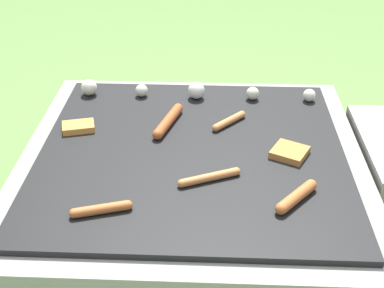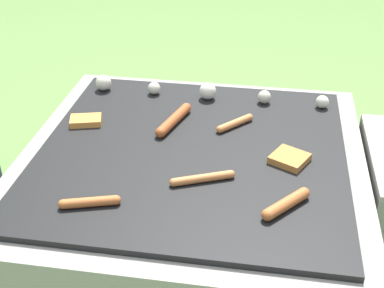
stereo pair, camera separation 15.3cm
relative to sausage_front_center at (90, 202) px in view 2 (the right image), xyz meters
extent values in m
plane|color=#608442|center=(0.21, 0.30, -0.46)|extent=(14.00, 14.00, 0.00)
cube|color=gray|center=(0.21, 0.30, -0.25)|extent=(0.99, 0.99, 0.43)
cube|color=black|center=(0.21, 0.30, -0.02)|extent=(0.87, 0.87, 0.02)
cylinder|color=#C6753D|center=(0.26, 0.15, 0.00)|extent=(0.15, 0.08, 0.02)
sphere|color=#C6753D|center=(0.19, 0.12, 0.00)|extent=(0.02, 0.02, 0.02)
sphere|color=#C6753D|center=(0.33, 0.18, 0.00)|extent=(0.02, 0.02, 0.02)
cylinder|color=#C6753D|center=(0.32, 0.45, 0.00)|extent=(0.10, 0.11, 0.02)
sphere|color=#C6753D|center=(0.27, 0.41, 0.00)|extent=(0.02, 0.02, 0.02)
sphere|color=#C6753D|center=(0.36, 0.50, 0.00)|extent=(0.02, 0.02, 0.02)
cylinder|color=#A34C23|center=(0.13, 0.44, 0.00)|extent=(0.08, 0.18, 0.03)
sphere|color=#A34C23|center=(0.10, 0.35, 0.00)|extent=(0.03, 0.03, 0.03)
sphere|color=#A34C23|center=(0.15, 0.52, 0.00)|extent=(0.03, 0.03, 0.03)
cylinder|color=#B7602D|center=(0.00, 0.00, 0.00)|extent=(0.13, 0.06, 0.02)
sphere|color=#B7602D|center=(-0.06, -0.02, 0.00)|extent=(0.02, 0.02, 0.02)
sphere|color=#B7602D|center=(0.06, 0.02, 0.00)|extent=(0.02, 0.02, 0.02)
cylinder|color=#B7602D|center=(0.48, 0.07, 0.00)|extent=(0.11, 0.12, 0.03)
sphere|color=#B7602D|center=(0.52, 0.12, 0.00)|extent=(0.03, 0.03, 0.03)
sphere|color=#B7602D|center=(0.43, 0.02, 0.00)|extent=(0.03, 0.03, 0.03)
cube|color=#D18438|center=(-0.15, 0.40, 0.00)|extent=(0.11, 0.09, 0.02)
cube|color=#B27033|center=(0.48, 0.28, 0.00)|extent=(0.12, 0.12, 0.02)
sphere|color=beige|center=(-0.16, 0.64, 0.02)|extent=(0.05, 0.05, 0.05)
sphere|color=beige|center=(0.02, 0.64, 0.01)|extent=(0.04, 0.04, 0.04)
sphere|color=silver|center=(0.21, 0.63, 0.02)|extent=(0.06, 0.06, 0.06)
sphere|color=beige|center=(0.40, 0.63, 0.01)|extent=(0.04, 0.04, 0.04)
sphere|color=beige|center=(0.59, 0.63, 0.01)|extent=(0.04, 0.04, 0.04)
camera|label=1|loc=(0.26, -1.00, 0.81)|focal=50.00mm
camera|label=2|loc=(0.42, -0.99, 0.81)|focal=50.00mm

